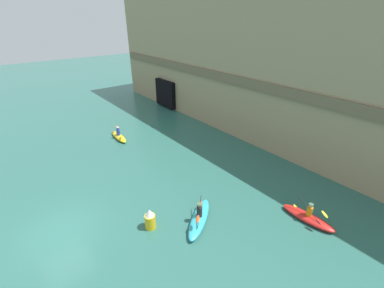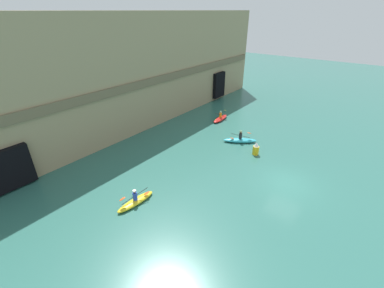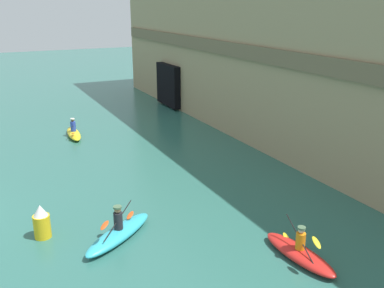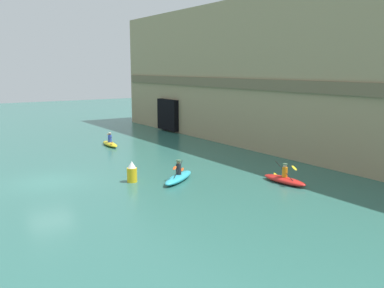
% 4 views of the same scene
% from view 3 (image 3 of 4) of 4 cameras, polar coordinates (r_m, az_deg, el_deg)
% --- Properties ---
extents(cliff_bluff, '(44.45, 7.64, 11.75)m').
position_cam_3_polar(cliff_bluff, '(23.49, 19.17, 12.95)').
color(cliff_bluff, '#9E8966').
rests_on(cliff_bluff, ground).
extents(kayak_cyan, '(2.54, 3.14, 1.23)m').
position_cam_3_polar(kayak_cyan, '(15.01, -9.72, -11.57)').
color(kayak_cyan, '#33B2C6').
rests_on(kayak_cyan, ground).
extents(kayak_yellow, '(2.94, 0.85, 1.12)m').
position_cam_3_polar(kayak_yellow, '(26.66, -15.50, 1.44)').
color(kayak_yellow, yellow).
rests_on(kayak_yellow, ground).
extents(kayak_red, '(2.94, 1.04, 1.18)m').
position_cam_3_polar(kayak_red, '(14.19, 14.13, -13.87)').
color(kayak_red, red).
rests_on(kayak_red, ground).
extents(marker_buoy, '(0.57, 0.57, 1.21)m').
position_cam_3_polar(marker_buoy, '(15.62, -19.42, -9.82)').
color(marker_buoy, yellow).
rests_on(marker_buoy, ground).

